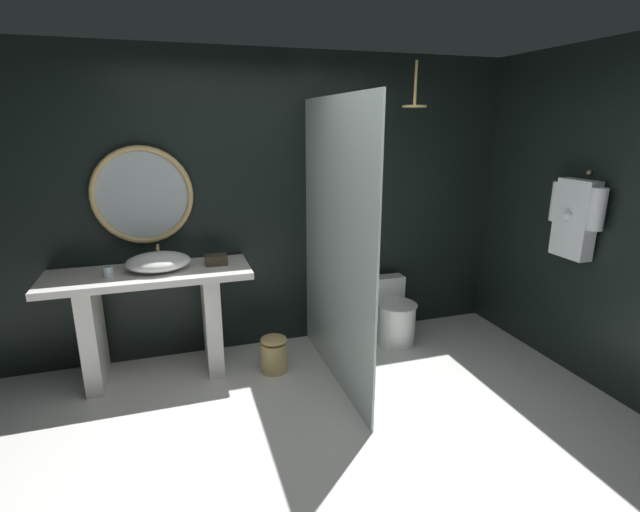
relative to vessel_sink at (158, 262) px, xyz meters
The scene contains 13 objects.
ground_plane 2.04m from the vessel_sink, 59.65° to the right, with size 5.76×5.76×0.00m, color silver.
back_wall_panel 1.03m from the vessel_sink, 21.03° to the left, with size 4.80×0.10×2.60m, color black.
side_wall_right 3.37m from the vessel_sink, 13.64° to the right, with size 0.10×2.47×2.60m, color black.
vanity_counter 0.41m from the vessel_sink, behind, with size 1.56×0.57×0.89m.
vessel_sink is the anchor object (origin of this frame).
tumbler_cup 0.37m from the vessel_sink, 169.60° to the right, with size 0.08×0.08×0.08m, color silver.
tissue_box 0.45m from the vessel_sink, ahead, with size 0.18×0.12×0.08m, color #3D3323.
round_wall_mirror 0.56m from the vessel_sink, 106.86° to the left, with size 0.79×0.05×0.79m.
shower_glass_panel 1.39m from the vessel_sink, 20.22° to the right, with size 0.02×1.56×2.20m, color silver.
rain_shower_head 2.46m from the vessel_sink, ahead, with size 0.20×0.20×0.37m.
hanging_bathrobe 3.27m from the vessel_sink, 16.48° to the right, with size 0.20×0.49×0.68m.
toilet 2.17m from the vessel_sink, ahead, with size 0.37×0.53×0.58m.
waste_bin 1.19m from the vessel_sink, 16.71° to the right, with size 0.22×0.22×0.32m.
Camera 1 is at (-0.77, -2.20, 2.01)m, focal length 26.43 mm.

